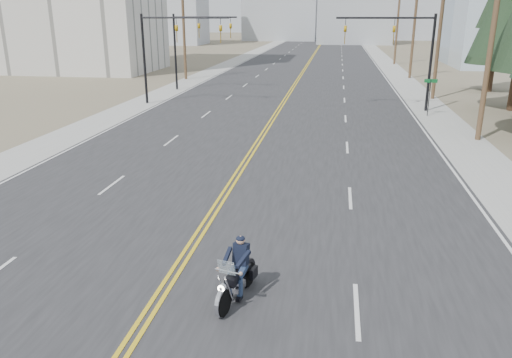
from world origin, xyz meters
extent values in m
cube|color=#303033|center=(0.00, 70.00, 0.01)|extent=(20.00, 200.00, 0.01)
cube|color=#A5A5A0|center=(-11.50, 70.00, 0.01)|extent=(3.00, 200.00, 0.01)
cube|color=#A5A5A0|center=(11.50, 70.00, 0.01)|extent=(3.00, 200.00, 0.01)
cylinder|color=black|center=(-11.00, 32.00, 3.50)|extent=(0.20, 0.20, 7.00)
cylinder|color=black|center=(-7.50, 32.00, 6.70)|extent=(7.00, 0.14, 0.14)
imported|color=#BF8C0C|center=(-8.20, 32.00, 6.05)|extent=(0.21, 0.26, 1.30)
imported|color=#BF8C0C|center=(-4.70, 32.00, 6.05)|extent=(0.21, 0.26, 1.30)
cylinder|color=black|center=(11.00, 32.00, 3.50)|extent=(0.20, 0.20, 7.00)
cylinder|color=black|center=(7.50, 32.00, 6.70)|extent=(7.00, 0.14, 0.14)
imported|color=#BF8C0C|center=(8.20, 32.00, 6.05)|extent=(0.21, 0.26, 1.30)
imported|color=#BF8C0C|center=(4.70, 32.00, 6.05)|extent=(0.21, 0.26, 1.30)
cylinder|color=black|center=(-11.00, 40.00, 3.50)|extent=(0.20, 0.20, 7.00)
cylinder|color=black|center=(-8.00, 40.00, 6.70)|extent=(6.00, 0.14, 0.14)
imported|color=#BF8C0C|center=(-8.60, 40.00, 6.05)|extent=(0.21, 0.26, 1.30)
imported|color=#BF8C0C|center=(-5.60, 40.00, 6.05)|extent=(0.21, 0.26, 1.30)
cylinder|color=black|center=(10.80, 30.00, 1.30)|extent=(0.06, 0.06, 2.60)
cube|color=#0C5926|center=(10.80, 30.00, 2.50)|extent=(0.90, 0.03, 0.25)
cylinder|color=brown|center=(12.50, 23.00, 5.75)|extent=(0.30, 0.30, 11.50)
cylinder|color=brown|center=(12.50, 38.00, 5.50)|extent=(0.30, 0.30, 11.00)
cylinder|color=brown|center=(12.50, 53.00, 5.75)|extent=(0.30, 0.30, 11.50)
cylinder|color=brown|center=(12.50, 70.00, 5.50)|extent=(0.30, 0.30, 11.00)
cylinder|color=brown|center=(-12.50, 48.00, 5.25)|extent=(0.30, 0.30, 10.50)
cube|color=#ADB2B7|center=(8.00, 125.00, 7.00)|extent=(18.00, 14.00, 14.00)
cube|color=#B7BCC6|center=(25.00, 150.00, 6.00)|extent=(14.00, 14.00, 12.00)
cube|color=#ADB2B7|center=(-50.00, 130.00, 8.00)|extent=(12.00, 12.00, 16.00)
cylinder|color=#382619|center=(18.46, 43.50, 1.29)|extent=(0.60, 0.60, 2.59)
cone|color=black|center=(18.46, 43.50, 6.47)|extent=(4.83, 4.83, 7.76)
camera|label=1|loc=(4.22, -6.86, 6.92)|focal=35.00mm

